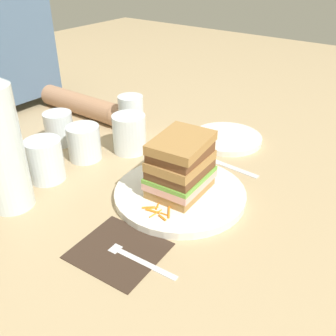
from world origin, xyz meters
name	(u,v)px	position (x,y,z in m)	size (l,w,h in m)	color
ground_plane	(183,198)	(0.00, 0.00, 0.00)	(3.00, 3.00, 0.00)	tan
main_plate	(180,194)	(0.00, 0.01, 0.01)	(0.26, 0.26, 0.02)	white
sandwich	(181,166)	(0.00, 0.01, 0.07)	(0.13, 0.10, 0.12)	#A87A42
carrot_shred_0	(156,214)	(-0.09, 0.00, 0.02)	(0.00, 0.00, 0.03)	orange
carrot_shred_1	(149,207)	(-0.08, 0.02, 0.02)	(0.00, 0.00, 0.02)	orange
carrot_shred_2	(153,208)	(-0.08, 0.01, 0.02)	(0.00, 0.00, 0.02)	orange
carrot_shred_3	(158,205)	(-0.06, 0.01, 0.02)	(0.00, 0.00, 0.03)	orange
carrot_shred_4	(162,218)	(-0.09, -0.02, 0.02)	(0.00, 0.00, 0.02)	orange
carrot_shred_5	(169,212)	(-0.07, -0.02, 0.02)	(0.00, 0.00, 0.03)	orange
carrot_shred_6	(153,211)	(-0.09, 0.01, 0.02)	(0.00, 0.00, 0.03)	orange
carrot_shred_7	(165,214)	(-0.08, -0.02, 0.02)	(0.00, 0.00, 0.02)	orange
carrot_shred_8	(204,167)	(0.10, 0.02, 0.02)	(0.00, 0.00, 0.02)	orange
carrot_shred_9	(193,172)	(0.07, 0.02, 0.02)	(0.00, 0.00, 0.03)	orange
carrot_shred_10	(200,169)	(0.09, 0.02, 0.02)	(0.00, 0.00, 0.03)	orange
carrot_shred_11	(202,171)	(0.09, 0.01, 0.02)	(0.00, 0.00, 0.03)	orange
carrot_shred_12	(191,175)	(0.06, 0.02, 0.02)	(0.00, 0.00, 0.02)	orange
carrot_shred_13	(199,178)	(0.06, 0.00, 0.02)	(0.00, 0.00, 0.03)	orange
carrot_shred_14	(202,169)	(0.09, 0.02, 0.02)	(0.00, 0.00, 0.02)	orange
carrot_shred_15	(202,167)	(0.10, 0.02, 0.02)	(0.00, 0.00, 0.02)	orange
carrot_shred_16	(200,175)	(0.07, 0.01, 0.02)	(0.00, 0.00, 0.03)	orange
napkin_dark	(119,251)	(-0.18, 0.00, 0.00)	(0.13, 0.14, 0.00)	#38281E
fork	(130,254)	(-0.18, -0.02, 0.00)	(0.02, 0.17, 0.00)	silver
knife	(221,163)	(0.16, 0.01, 0.00)	(0.03, 0.20, 0.00)	silver
juice_glass	(129,135)	(0.09, 0.22, 0.04)	(0.08, 0.08, 0.09)	white
empty_tumbler_0	(45,160)	(-0.11, 0.27, 0.04)	(0.07, 0.07, 0.09)	silver
empty_tumbler_1	(59,128)	(0.02, 0.38, 0.04)	(0.07, 0.07, 0.08)	silver
empty_tumbler_2	(83,143)	(0.00, 0.27, 0.04)	(0.07, 0.07, 0.08)	silver
empty_tumbler_3	(131,114)	(0.17, 0.28, 0.05)	(0.06, 0.06, 0.10)	silver
side_plate	(227,138)	(0.27, 0.06, 0.01)	(0.17, 0.17, 0.01)	white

